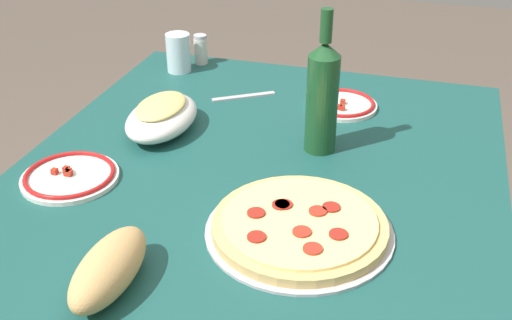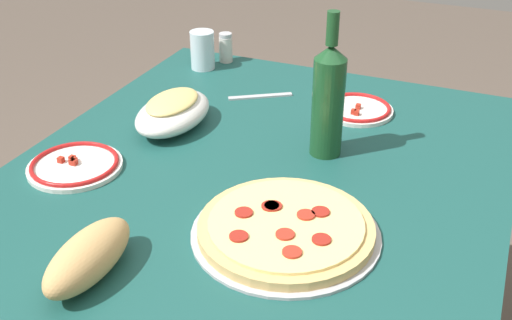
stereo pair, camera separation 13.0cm
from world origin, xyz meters
name	(u,v)px [view 2 (the right image)]	position (x,y,z in m)	size (l,w,h in m)	color
dining_table	(256,215)	(0.00, 0.00, 0.61)	(1.22, 1.02, 0.72)	#194C47
pepperoni_pizza	(286,229)	(-0.18, -0.14, 0.73)	(0.34, 0.34, 0.03)	#B7B7BC
baked_pasta_dish	(173,111)	(0.12, 0.27, 0.76)	(0.24, 0.15, 0.08)	white
wine_bottle	(328,99)	(0.14, -0.11, 0.85)	(0.07, 0.07, 0.32)	#194723
water_glass	(202,50)	(0.48, 0.37, 0.77)	(0.07, 0.07, 0.11)	silver
side_plate_near	(75,165)	(-0.14, 0.36, 0.72)	(0.20, 0.20, 0.02)	white
side_plate_far	(357,109)	(0.37, -0.12, 0.72)	(0.18, 0.18, 0.02)	white
bread_loaf	(88,256)	(-0.41, 0.12, 0.75)	(0.20, 0.09, 0.08)	tan
spice_shaker	(226,48)	(0.56, 0.33, 0.76)	(0.04, 0.04, 0.09)	silver
fork_left	(260,96)	(0.36, 0.14, 0.72)	(0.17, 0.02, 0.01)	#B7B7BC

